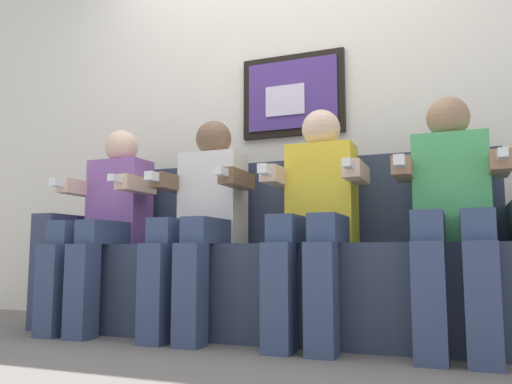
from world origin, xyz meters
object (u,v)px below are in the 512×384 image
object	(u,v)px
couch	(269,272)
person_leftmost	(106,216)
person_left_center	(202,213)
person_rightmost	(452,205)
person_right_center	(316,210)

from	to	relation	value
couch	person_leftmost	size ratio (longest dim) A/B	2.25
couch	person_left_center	size ratio (longest dim) A/B	2.25
person_rightmost	person_leftmost	bearing A→B (deg)	180.00
couch	person_leftmost	distance (m)	0.95
person_right_center	person_rightmost	xyz separation A→B (m)	(0.59, 0.00, 0.00)
couch	person_right_center	world-z (taller)	person_right_center
person_leftmost	person_right_center	xyz separation A→B (m)	(1.18, 0.00, 0.00)
person_rightmost	couch	bearing A→B (deg)	169.16
couch	person_right_center	bearing A→B (deg)	-29.87
person_left_center	person_right_center	bearing A→B (deg)	0.00
person_leftmost	person_rightmost	size ratio (longest dim) A/B	1.00
person_leftmost	person_left_center	xyz separation A→B (m)	(0.59, 0.00, 0.00)
person_left_center	person_rightmost	world-z (taller)	same
couch	person_right_center	size ratio (longest dim) A/B	2.25
couch	person_rightmost	distance (m)	0.95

